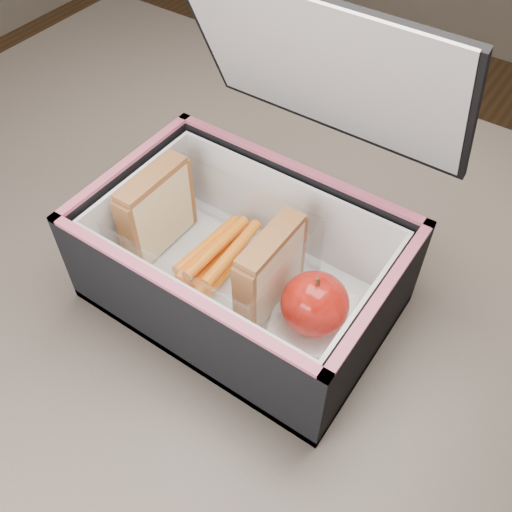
{
  "coord_description": "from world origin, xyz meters",
  "views": [
    {
      "loc": [
        0.25,
        -0.35,
        1.24
      ],
      "look_at": [
        0.04,
        -0.05,
        0.81
      ],
      "focal_mm": 40.0,
      "sensor_mm": 36.0,
      "label": 1
    }
  ],
  "objects": [
    {
      "name": "kitchen_table",
      "position": [
        0.0,
        0.0,
        0.66
      ],
      "size": [
        1.2,
        0.8,
        0.75
      ],
      "color": "brown",
      "rests_on": "ground"
    },
    {
      "name": "paper_napkin",
      "position": [
        0.11,
        -0.05,
        0.77
      ],
      "size": [
        0.1,
        0.11,
        0.01
      ],
      "primitive_type": "cube",
      "rotation": [
        0.0,
        0.0,
        0.33
      ],
      "color": "white",
      "rests_on": "lunch_bag"
    },
    {
      "name": "red_apple",
      "position": [
        0.11,
        -0.06,
        0.8
      ],
      "size": [
        0.09,
        0.09,
        0.07
      ],
      "rotation": [
        0.0,
        0.0,
        -0.42
      ],
      "color": "#800700",
      "rests_on": "paper_napkin"
    },
    {
      "name": "carrot_sticks",
      "position": [
        -0.01,
        -0.05,
        0.78
      ],
      "size": [
        0.05,
        0.14,
        0.03
      ],
      "color": "orange",
      "rests_on": "plastic_tub"
    },
    {
      "name": "sandwich_left",
      "position": [
        -0.09,
        -0.06,
        0.82
      ],
      "size": [
        0.02,
        0.09,
        0.1
      ],
      "color": "beige",
      "rests_on": "plastic_tub"
    },
    {
      "name": "sandwich_right",
      "position": [
        0.06,
        -0.06,
        0.82
      ],
      "size": [
        0.02,
        0.09,
        0.1
      ],
      "color": "beige",
      "rests_on": "plastic_tub"
    },
    {
      "name": "lunch_bag",
      "position": [
        0.03,
        -0.05,
        0.82
      ],
      "size": [
        0.3,
        0.28,
        0.29
      ],
      "color": "black",
      "rests_on": "kitchen_table"
    },
    {
      "name": "ground",
      "position": [
        0.0,
        0.0,
        0.0
      ],
      "size": [
        4.0,
        4.0,
        0.0
      ],
      "primitive_type": "plane",
      "color": "brown",
      "rests_on": "ground"
    },
    {
      "name": "plastic_tub",
      "position": [
        -0.01,
        -0.06,
        0.8
      ],
      "size": [
        0.19,
        0.14,
        0.08
      ],
      "primitive_type": null,
      "color": "white",
      "rests_on": "lunch_bag"
    }
  ]
}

